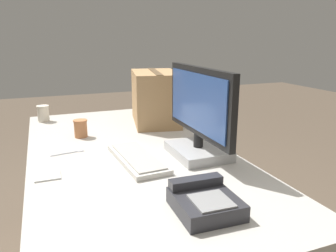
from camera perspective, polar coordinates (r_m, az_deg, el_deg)
office_desk at (r=1.73m, az=-6.44°, el=-15.71°), size 1.80×0.90×0.72m
monitor at (r=1.45m, az=5.35°, el=1.25°), size 0.57×0.23×0.40m
keyboard at (r=1.43m, az=-5.52°, el=-5.67°), size 0.41×0.18×0.03m
desk_phone at (r=1.05m, az=6.39°, el=-12.92°), size 0.21×0.19×0.08m
paper_cup_left at (r=2.23m, az=-20.91°, el=2.06°), size 0.08×0.08×0.10m
paper_cup_right at (r=1.82m, az=-14.97°, el=-0.41°), size 0.07×0.07×0.09m
spoon at (r=1.60m, az=-16.19°, el=-4.38°), size 0.04×0.16×0.00m
cardboard_box at (r=2.04m, az=-2.23°, el=4.98°), size 0.47×0.34×0.32m
sticky_note_pad at (r=1.37m, az=-20.27°, el=-8.11°), size 0.10×0.10×0.01m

